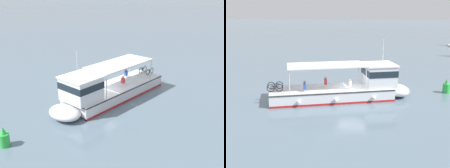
# 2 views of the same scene
# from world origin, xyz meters

# --- Properties ---
(ground_plane) EXTENTS (400.00, 400.00, 0.00)m
(ground_plane) POSITION_xyz_m (0.00, 0.00, 0.00)
(ground_plane) COLOR slate
(ferry_main) EXTENTS (6.25, 13.07, 5.32)m
(ferry_main) POSITION_xyz_m (-0.29, -0.30, 1.02)
(ferry_main) COLOR silver
(ferry_main) RESTS_ON ground
(channel_buoy) EXTENTS (0.70, 0.70, 1.40)m
(channel_buoy) POSITION_xyz_m (-2.81, 9.03, 0.57)
(channel_buoy) COLOR green
(channel_buoy) RESTS_ON ground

